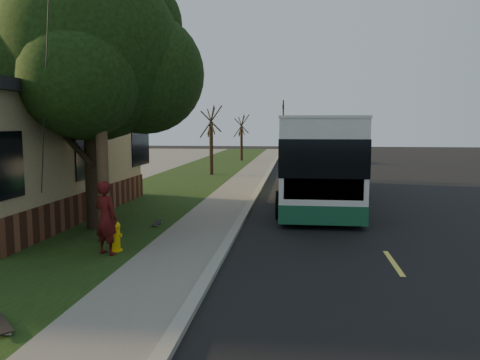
# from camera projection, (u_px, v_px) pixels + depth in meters

# --- Properties ---
(ground) EXTENTS (120.00, 120.00, 0.00)m
(ground) POSITION_uv_depth(u_px,v_px,m) (221.00, 257.00, 11.16)
(ground) COLOR black
(ground) RESTS_ON ground
(road) EXTENTS (8.00, 80.00, 0.01)m
(road) POSITION_uv_depth(u_px,v_px,m) (347.00, 197.00, 20.54)
(road) COLOR black
(road) RESTS_ON ground
(curb) EXTENTS (0.25, 80.00, 0.12)m
(curb) POSITION_uv_depth(u_px,v_px,m) (256.00, 194.00, 21.01)
(curb) COLOR gray
(curb) RESTS_ON ground
(sidewalk) EXTENTS (2.00, 80.00, 0.08)m
(sidewalk) POSITION_uv_depth(u_px,v_px,m) (234.00, 194.00, 21.13)
(sidewalk) COLOR slate
(sidewalk) RESTS_ON ground
(grass_verge) EXTENTS (5.00, 80.00, 0.07)m
(grass_verge) POSITION_uv_depth(u_px,v_px,m) (159.00, 193.00, 21.54)
(grass_verge) COLOR black
(grass_verge) RESTS_ON ground
(fire_hydrant) EXTENTS (0.32, 0.32, 0.74)m
(fire_hydrant) POSITION_uv_depth(u_px,v_px,m) (116.00, 237.00, 11.41)
(fire_hydrant) COLOR #E6B70C
(fire_hydrant) RESTS_ON grass_verge
(utility_pole) EXTENTS (2.86, 3.21, 9.07)m
(utility_pole) POSITION_uv_depth(u_px,v_px,m) (99.00, 67.00, 11.99)
(utility_pole) COLOR #473321
(utility_pole) RESTS_ON ground
(leafy_tree) EXTENTS (6.30, 6.00, 7.80)m
(leafy_tree) POSITION_uv_depth(u_px,v_px,m) (94.00, 55.00, 13.66)
(leafy_tree) COLOR black
(leafy_tree) RESTS_ON grass_verge
(bare_tree_near) EXTENTS (1.38, 1.21, 4.31)m
(bare_tree_near) POSITION_uv_depth(u_px,v_px,m) (211.00, 141.00, 29.07)
(bare_tree_near) COLOR black
(bare_tree_near) RESTS_ON grass_verge
(bare_tree_far) EXTENTS (1.38, 1.21, 4.03)m
(bare_tree_far) POSITION_uv_depth(u_px,v_px,m) (241.00, 138.00, 40.86)
(bare_tree_far) COLOR black
(bare_tree_far) RESTS_ON grass_verge
(traffic_signal) EXTENTS (0.18, 0.22, 5.50)m
(traffic_signal) POSITION_uv_depth(u_px,v_px,m) (283.00, 125.00, 44.26)
(traffic_signal) COLOR #2D2D30
(traffic_signal) RESTS_ON ground
(transit_bus) EXTENTS (2.92, 12.67, 3.43)m
(transit_bus) POSITION_uv_depth(u_px,v_px,m) (315.00, 156.00, 19.88)
(transit_bus) COLOR silver
(transit_bus) RESTS_ON ground
(skateboarder) EXTENTS (0.76, 0.63, 1.77)m
(skateboarder) POSITION_uv_depth(u_px,v_px,m) (106.00, 218.00, 11.08)
(skateboarder) COLOR #440D0D
(skateboarder) RESTS_ON grass_verge
(skateboard_main) EXTENTS (0.30, 0.80, 0.07)m
(skateboard_main) POSITION_uv_depth(u_px,v_px,m) (157.00, 223.00, 14.53)
(skateboard_main) COLOR black
(skateboard_main) RESTS_ON grass_verge
(dumpster) EXTENTS (1.60, 1.47, 1.14)m
(dumpster) POSITION_uv_depth(u_px,v_px,m) (79.00, 181.00, 21.16)
(dumpster) COLOR black
(dumpster) RESTS_ON building_lot
(distant_car) EXTENTS (2.30, 4.58, 1.50)m
(distant_car) POSITION_uv_depth(u_px,v_px,m) (303.00, 153.00, 40.25)
(distant_car) COLOR black
(distant_car) RESTS_ON ground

